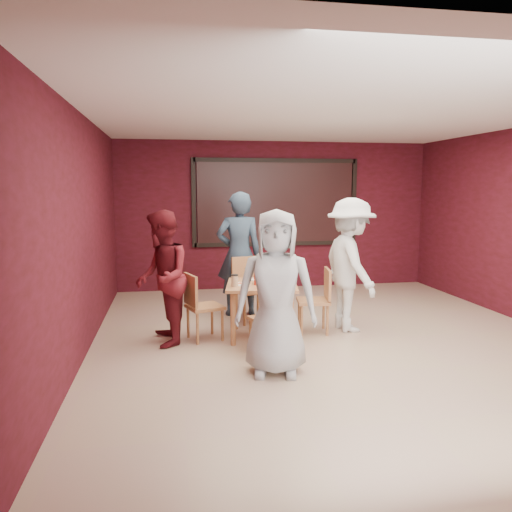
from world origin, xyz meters
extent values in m
plane|color=tan|center=(0.00, 0.00, 0.00)|extent=(7.00, 7.00, 0.00)
cube|color=black|center=(0.00, 3.45, 1.65)|extent=(3.00, 0.02, 1.50)
cube|color=#B07148|center=(-0.85, 0.31, 0.68)|extent=(1.03, 1.03, 0.04)
cylinder|color=#B07148|center=(-1.14, 0.72, 0.33)|extent=(0.07, 0.07, 0.67)
cylinder|color=#B07148|center=(-0.44, 0.60, 0.33)|extent=(0.07, 0.07, 0.67)
cylinder|color=#B07148|center=(-1.27, 0.02, 0.33)|extent=(0.07, 0.07, 0.67)
cylinder|color=#B07148|center=(-0.56, -0.10, 0.33)|extent=(0.07, 0.07, 0.67)
cylinder|color=white|center=(-0.85, 0.03, 0.71)|extent=(0.23, 0.23, 0.01)
cone|color=#CD8F48|center=(-0.85, 0.03, 0.72)|extent=(0.21, 0.21, 0.02)
cylinder|color=beige|center=(-0.73, -0.06, 0.77)|extent=(0.09, 0.09, 0.14)
cylinder|color=black|center=(-0.73, -0.06, 0.85)|extent=(0.09, 0.09, 0.01)
cylinder|color=white|center=(-0.85, 0.59, 0.71)|extent=(0.23, 0.23, 0.01)
cone|color=#CD8F48|center=(-0.85, 0.59, 0.72)|extent=(0.21, 0.21, 0.02)
cylinder|color=beige|center=(-0.98, 0.68, 0.77)|extent=(0.09, 0.09, 0.14)
cylinder|color=black|center=(-0.98, 0.68, 0.85)|extent=(0.09, 0.09, 0.01)
cylinder|color=white|center=(-1.14, 0.31, 0.71)|extent=(0.23, 0.23, 0.01)
cone|color=#CD8F48|center=(-1.14, 0.31, 0.72)|extent=(0.21, 0.21, 0.02)
cylinder|color=beige|center=(-1.22, 0.19, 0.77)|extent=(0.09, 0.09, 0.14)
cylinder|color=black|center=(-1.22, 0.19, 0.85)|extent=(0.09, 0.09, 0.01)
cylinder|color=white|center=(-0.57, 0.31, 0.71)|extent=(0.23, 0.23, 0.01)
cone|color=#CD8F48|center=(-0.57, 0.31, 0.72)|extent=(0.21, 0.21, 0.02)
cylinder|color=beige|center=(-0.49, 0.44, 0.77)|extent=(0.09, 0.09, 0.14)
cylinder|color=black|center=(-0.49, 0.44, 0.85)|extent=(0.09, 0.09, 0.01)
cylinder|color=white|center=(-0.78, 0.28, 0.75)|extent=(0.06, 0.06, 0.10)
cylinder|color=white|center=(-0.84, 0.24, 0.75)|extent=(0.05, 0.05, 0.08)
cylinder|color=#A7180B|center=(-0.93, 0.27, 0.78)|extent=(0.07, 0.07, 0.15)
cube|color=black|center=(-0.88, 0.34, 0.76)|extent=(0.12, 0.08, 0.11)
cube|color=#B86C47|center=(-0.88, -0.30, 0.40)|extent=(0.51, 0.51, 0.04)
cylinder|color=#B86C47|center=(-0.79, -0.10, 0.19)|extent=(0.03, 0.03, 0.38)
cylinder|color=#B86C47|center=(-1.09, -0.21, 0.19)|extent=(0.03, 0.03, 0.38)
cylinder|color=#B86C47|center=(-0.68, -0.40, 0.19)|extent=(0.03, 0.03, 0.38)
cylinder|color=#B86C47|center=(-0.98, -0.51, 0.19)|extent=(0.03, 0.03, 0.38)
cube|color=#B86C47|center=(-0.82, -0.47, 0.63)|extent=(0.38, 0.17, 0.37)
cube|color=#B86C47|center=(-0.87, 1.08, 0.46)|extent=(0.54, 0.54, 0.04)
cylinder|color=#B86C47|center=(-1.00, 0.86, 0.22)|extent=(0.04, 0.04, 0.44)
cylinder|color=#B86C47|center=(-0.65, 0.95, 0.22)|extent=(0.04, 0.04, 0.44)
cylinder|color=#B86C47|center=(-1.08, 1.21, 0.22)|extent=(0.04, 0.04, 0.44)
cylinder|color=#B86C47|center=(-0.73, 1.30, 0.22)|extent=(0.04, 0.04, 0.44)
cube|color=#B86C47|center=(-0.91, 1.28, 0.71)|extent=(0.44, 0.14, 0.43)
cube|color=#B86C47|center=(-1.59, 0.33, 0.42)|extent=(0.52, 0.52, 0.04)
cylinder|color=#B86C47|center=(-1.38, 0.22, 0.20)|extent=(0.04, 0.04, 0.41)
cylinder|color=#B86C47|center=(-1.48, 0.54, 0.20)|extent=(0.04, 0.04, 0.41)
cylinder|color=#B86C47|center=(-1.70, 0.12, 0.20)|extent=(0.04, 0.04, 0.41)
cylinder|color=#B86C47|center=(-1.80, 0.44, 0.20)|extent=(0.04, 0.04, 0.41)
cube|color=#B86C47|center=(-1.77, 0.27, 0.66)|extent=(0.16, 0.41, 0.40)
cube|color=#B86C47|center=(-0.14, 0.40, 0.43)|extent=(0.48, 0.48, 0.04)
cylinder|color=#B86C47|center=(-0.28, 0.59, 0.20)|extent=(0.04, 0.04, 0.41)
cylinder|color=#B86C47|center=(-0.33, 0.26, 0.20)|extent=(0.04, 0.04, 0.41)
cylinder|color=#B86C47|center=(0.05, 0.54, 0.20)|extent=(0.04, 0.04, 0.41)
cylinder|color=#B86C47|center=(0.00, 0.20, 0.20)|extent=(0.04, 0.04, 0.41)
cube|color=#B86C47|center=(0.05, 0.37, 0.67)|extent=(0.10, 0.42, 0.40)
imported|color=#A9A9A9|center=(-0.94, -0.98, 0.86)|extent=(0.94, 0.71, 1.72)
imported|color=#2F4154|center=(-0.99, 1.50, 0.94)|extent=(0.70, 0.47, 1.87)
imported|color=maroon|center=(-2.11, 0.22, 0.83)|extent=(0.68, 0.85, 1.67)
imported|color=silver|center=(0.38, 0.43, 0.90)|extent=(0.78, 1.22, 1.80)
camera|label=1|loc=(-2.00, -5.89, 1.93)|focal=35.00mm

